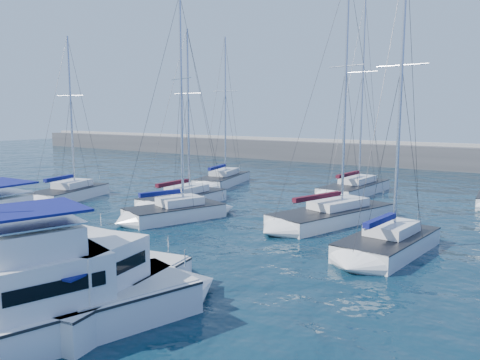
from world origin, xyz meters
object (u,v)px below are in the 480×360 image
Objects in this scene: motor_yacht_stbd_inner at (62,298)px; sailboat_mid_e at (389,243)px; sailboat_back_a at (223,179)px; sailboat_mid_a at (70,193)px; sailboat_mid_b at (184,199)px; sailboat_back_b at (355,188)px; sailboat_mid_c at (175,211)px; motor_yacht_stbd_outer at (108,288)px; sailboat_mid_d at (333,215)px; motor_yacht_port_inner at (9,251)px.

sailboat_mid_e is (6.06, 15.18, -0.59)m from motor_yacht_stbd_inner.
sailboat_mid_e reaches higher than sailboat_back_a.
sailboat_mid_b reaches higher than sailboat_mid_a.
sailboat_mid_c is at bearing -107.29° from sailboat_back_b.
sailboat_mid_b is 0.80× the size of sailboat_back_b.
motor_yacht_stbd_outer is 14.64m from sailboat_mid_e.
sailboat_back_b is (-2.44, 30.03, -0.40)m from motor_yacht_stbd_outer.
sailboat_back_b is (-2.37, 31.86, -0.59)m from motor_yacht_stbd_inner.
sailboat_back_a is at bearing 165.64° from sailboat_mid_d.
sailboat_back_a is at bearing 133.67° from motor_yacht_stbd_inner.
sailboat_mid_c is 0.93× the size of sailboat_mid_d.
motor_yacht_port_inner is 0.55× the size of sailboat_mid_d.
motor_yacht_port_inner is 6.86m from motor_yacht_stbd_outer.
sailboat_mid_c is 0.87× the size of sailboat_back_b.
sailboat_mid_a is at bearing -164.41° from sailboat_mid_c.
motor_yacht_stbd_outer is 30.13m from sailboat_back_b.
motor_yacht_port_inner is 0.65× the size of sailboat_mid_a.
sailboat_back_b is (19.02, 16.69, 0.02)m from sailboat_mid_a.
sailboat_back_b reaches higher than sailboat_mid_d.
sailboat_mid_d reaches higher than sailboat_back_a.
sailboat_back_a is (-15.86, 27.66, -0.42)m from motor_yacht_stbd_outer.
sailboat_back_b is (6.16, 17.27, -0.01)m from sailboat_mid_c.
sailboat_mid_d is (0.81, 19.94, -0.61)m from motor_yacht_stbd_inner.
sailboat_mid_d reaches higher than motor_yacht_port_inner.
sailboat_mid_e is (14.59, 0.59, -0.01)m from sailboat_mid_c.
sailboat_back_b is (4.42, 29.97, -0.59)m from motor_yacht_port_inner.
sailboat_mid_d is 1.07× the size of sailboat_mid_e.
motor_yacht_stbd_outer is 20.45m from sailboat_mid_b.
sailboat_mid_a is at bearing -174.92° from sailboat_mid_e.
sailboat_mid_e is (12.85, 13.29, -0.59)m from motor_yacht_port_inner.
motor_yacht_stbd_inner is 0.57× the size of sailboat_mid_c.
sailboat_mid_e is at bearing -48.76° from sailboat_back_a.
sailboat_mid_c is at bearing -134.65° from sailboat_mid_d.
sailboat_back_a reaches higher than motor_yacht_stbd_inner.
sailboat_mid_d is (12.28, 1.23, 0.01)m from sailboat_mid_b.
motor_yacht_port_inner reaches higher than motor_yacht_stbd_outer.
sailboat_mid_b is 11.61m from sailboat_back_a.
sailboat_mid_d is at bearing -3.71° from sailboat_mid_a.
sailboat_mid_c is at bearing 112.72° from motor_yacht_stbd_outer.
sailboat_mid_b is (-4.69, 16.82, -0.61)m from motor_yacht_port_inner.
sailboat_mid_d is (22.20, 4.77, 0.00)m from sailboat_mid_a.
sailboat_back_b reaches higher than motor_yacht_port_inner.
sailboat_mid_e is at bearing -60.82° from sailboat_back_b.
sailboat_mid_c is at bearing -79.57° from sailboat_back_a.
sailboat_mid_c is at bearing 135.81° from motor_yacht_stbd_inner.
motor_yacht_stbd_outer is (6.86, -0.06, -0.19)m from motor_yacht_port_inner.
motor_yacht_port_inner is 17.47m from sailboat_mid_b.
motor_yacht_port_inner is 29.04m from sailboat_back_a.
sailboat_back_a is (-15.79, 29.49, -0.61)m from motor_yacht_stbd_inner.
motor_yacht_stbd_outer is at bearing 103.34° from motor_yacht_stbd_inner.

